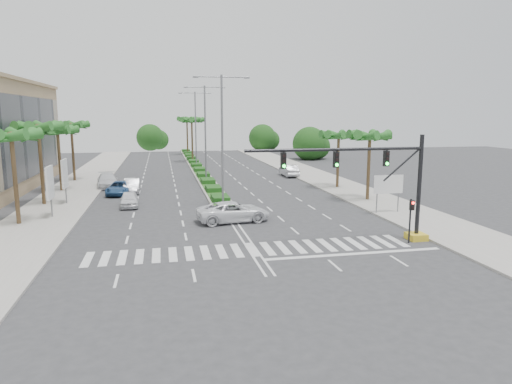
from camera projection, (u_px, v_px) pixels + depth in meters
ground at (252, 250)px, 29.07m from camera, size 160.00×160.00×0.00m
footpath_right at (350, 190)px, 51.41m from camera, size 6.00×120.00×0.15m
footpath_left at (63, 200)px, 45.31m from camera, size 6.00×120.00×0.15m
median at (197, 168)px, 72.48m from camera, size 2.20×75.00×0.20m
median_grass at (197, 167)px, 72.46m from camera, size 1.80×75.00×0.04m
signal_gantry at (389, 191)px, 30.35m from camera, size 12.60×1.20×7.20m
pedestrian_signal at (411, 213)px, 30.20m from camera, size 0.28×0.36×3.00m
direction_sign at (388, 186)px, 39.08m from camera, size 2.70×0.11×3.40m
billboard_near at (50, 183)px, 37.24m from camera, size 0.18×2.10×4.35m
billboard_far at (65, 174)px, 43.03m from camera, size 0.18×2.10×4.35m
palm_left_near at (11, 139)px, 34.28m from camera, size 4.57×4.68×7.55m
palm_left_mid at (38, 130)px, 41.94m from camera, size 4.57×4.68×7.95m
palm_left_far at (58, 133)px, 49.75m from camera, size 4.57×4.68×7.35m
palm_left_end at (71, 127)px, 57.41m from camera, size 4.57×4.68×7.75m
palm_right_near at (370, 138)px, 44.44m from camera, size 4.57×4.68×7.05m
palm_right_far at (339, 137)px, 52.21m from camera, size 4.57×4.68×6.75m
palm_median_a at (192, 122)px, 80.94m from camera, size 4.57×4.68×8.05m
palm_median_b at (187, 121)px, 95.41m from camera, size 4.57×4.68×8.05m
streetlight_near at (222, 133)px, 41.43m from camera, size 5.10×0.25×12.00m
streetlight_mid at (205, 128)px, 56.87m from camera, size 5.10×0.25×12.00m
streetlight_far at (196, 125)px, 72.31m from camera, size 5.10×0.25×12.00m
car_parked_a at (129, 199)px, 42.45m from camera, size 1.79×4.12×1.38m
car_parked_b at (132, 186)px, 50.03m from camera, size 1.65×4.69×1.55m
car_parked_c at (120, 188)px, 48.91m from camera, size 2.85×5.31×1.42m
car_parked_d at (108, 181)px, 53.61m from camera, size 3.01×5.85×1.62m
car_crossing at (233, 212)px, 36.53m from camera, size 6.13×3.40×1.62m
car_right at (289, 170)px, 63.24m from camera, size 1.79×4.91×1.61m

